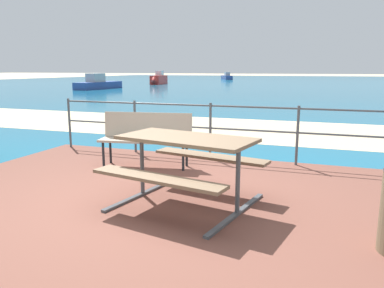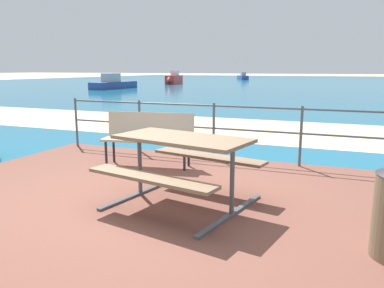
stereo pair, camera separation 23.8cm
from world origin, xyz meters
TOP-DOWN VIEW (x-y plane):
  - ground_plane at (0.00, 0.00)m, footprint 240.00×240.00m
  - patio_paving at (0.00, 0.00)m, footprint 6.40×5.20m
  - sea_water at (0.00, 40.00)m, footprint 90.00×90.00m
  - beach_strip at (0.00, 6.21)m, footprint 54.02×4.24m
  - picnic_table at (0.42, 0.11)m, footprint 1.78×1.69m
  - park_bench at (-0.82, 1.59)m, footprint 1.51×0.65m
  - railing_fence at (0.00, 2.44)m, footprint 5.94×0.04m
  - boat_near at (-15.15, 33.45)m, footprint 1.67×4.58m
  - boat_mid at (-12.72, 52.92)m, footprint 2.81×4.98m
  - boat_far at (-15.55, 22.73)m, footprint 1.65×5.27m

SIDE VIEW (x-z plane):
  - ground_plane at x=0.00m, z-range 0.00..0.00m
  - sea_water at x=0.00m, z-range 0.00..0.01m
  - beach_strip at x=0.00m, z-range 0.00..0.01m
  - patio_paving at x=0.00m, z-range 0.00..0.06m
  - boat_mid at x=-12.72m, z-range -0.17..0.94m
  - boat_far at x=-15.55m, z-range -0.21..1.03m
  - boat_near at x=-15.15m, z-range -0.18..1.21m
  - park_bench at x=-0.82m, z-range 0.15..1.01m
  - picnic_table at x=0.42m, z-range 0.26..1.06m
  - railing_fence at x=0.00m, z-range 0.20..1.17m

